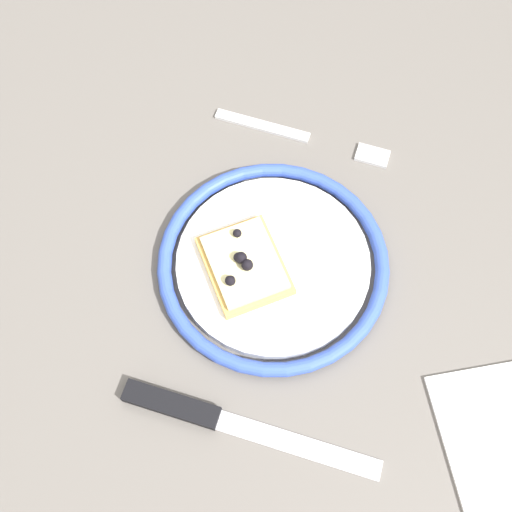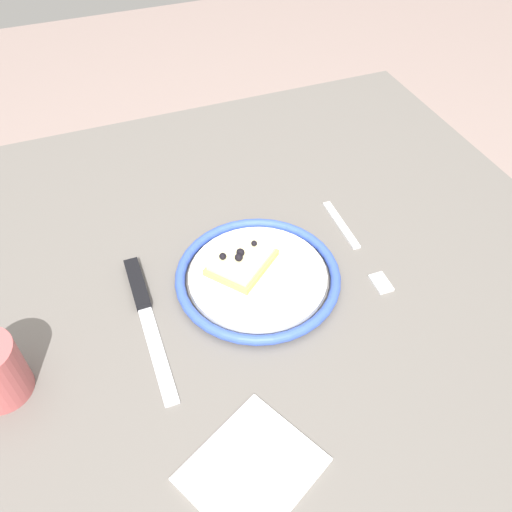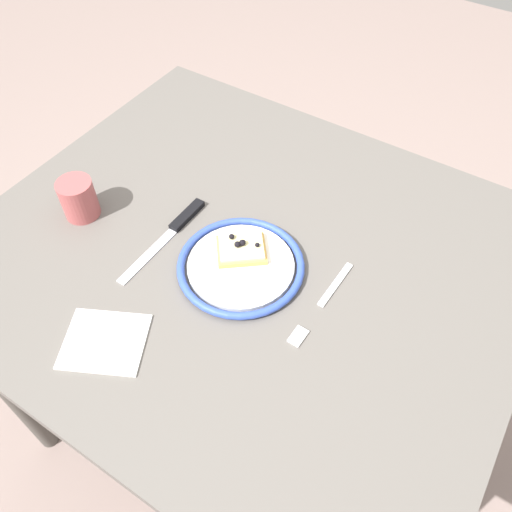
{
  "view_description": "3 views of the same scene",
  "coord_description": "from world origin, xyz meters",
  "px_view_note": "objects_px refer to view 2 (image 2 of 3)",
  "views": [
    {
      "loc": [
        0.22,
        0.09,
        1.32
      ],
      "look_at": [
        -0.02,
        0.02,
        0.77
      ],
      "focal_mm": 42.15,
      "sensor_mm": 36.0,
      "label": 1
    },
    {
      "loc": [
        0.16,
        0.5,
        1.32
      ],
      "look_at": [
        -0.02,
        0.03,
        0.8
      ],
      "focal_mm": 36.86,
      "sensor_mm": 36.0,
      "label": 2
    },
    {
      "loc": [
        -0.35,
        0.52,
        1.51
      ],
      "look_at": [
        -0.04,
        0.02,
        0.79
      ],
      "focal_mm": 36.52,
      "sensor_mm": 36.0,
      "label": 3
    }
  ],
  "objects_px": {
    "pizza_slice_near": "(241,261)",
    "fork": "(355,245)",
    "dining_table": "(240,307)",
    "knife": "(142,301)",
    "plate": "(258,276)",
    "napkin": "(252,469)"
  },
  "relations": [
    {
      "from": "pizza_slice_near",
      "to": "fork",
      "type": "distance_m",
      "value": 0.18
    },
    {
      "from": "dining_table",
      "to": "fork",
      "type": "height_order",
      "value": "fork"
    },
    {
      "from": "dining_table",
      "to": "knife",
      "type": "xyz_separation_m",
      "value": [
        0.15,
        0.02,
        0.11
      ]
    },
    {
      "from": "plate",
      "to": "fork",
      "type": "xyz_separation_m",
      "value": [
        -0.16,
        -0.01,
        -0.01
      ]
    },
    {
      "from": "dining_table",
      "to": "knife",
      "type": "relative_size",
      "value": 4.23
    },
    {
      "from": "dining_table",
      "to": "fork",
      "type": "relative_size",
      "value": 5.04
    },
    {
      "from": "knife",
      "to": "napkin",
      "type": "distance_m",
      "value": 0.27
    },
    {
      "from": "knife",
      "to": "dining_table",
      "type": "bearing_deg",
      "value": -170.97
    },
    {
      "from": "napkin",
      "to": "fork",
      "type": "bearing_deg",
      "value": -135.45
    },
    {
      "from": "dining_table",
      "to": "fork",
      "type": "distance_m",
      "value": 0.21
    },
    {
      "from": "plate",
      "to": "pizza_slice_near",
      "type": "xyz_separation_m",
      "value": [
        0.02,
        -0.03,
        0.01
      ]
    },
    {
      "from": "plate",
      "to": "napkin",
      "type": "xyz_separation_m",
      "value": [
        0.1,
        0.25,
        -0.01
      ]
    },
    {
      "from": "fork",
      "to": "knife",
      "type": "bearing_deg",
      "value": -0.91
    },
    {
      "from": "plate",
      "to": "pizza_slice_near",
      "type": "height_order",
      "value": "pizza_slice_near"
    },
    {
      "from": "plate",
      "to": "fork",
      "type": "bearing_deg",
      "value": -175.82
    },
    {
      "from": "pizza_slice_near",
      "to": "knife",
      "type": "xyz_separation_m",
      "value": [
        0.15,
        0.01,
        -0.02
      ]
    },
    {
      "from": "fork",
      "to": "napkin",
      "type": "xyz_separation_m",
      "value": [
        0.26,
        0.26,
        0.0
      ]
    },
    {
      "from": "dining_table",
      "to": "plate",
      "type": "relative_size",
      "value": 4.37
    },
    {
      "from": "pizza_slice_near",
      "to": "napkin",
      "type": "height_order",
      "value": "pizza_slice_near"
    },
    {
      "from": "pizza_slice_near",
      "to": "dining_table",
      "type": "bearing_deg",
      "value": -91.47
    },
    {
      "from": "fork",
      "to": "napkin",
      "type": "bearing_deg",
      "value": 44.55
    },
    {
      "from": "dining_table",
      "to": "pizza_slice_near",
      "type": "xyz_separation_m",
      "value": [
        0.0,
        0.01,
        0.12
      ]
    }
  ]
}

